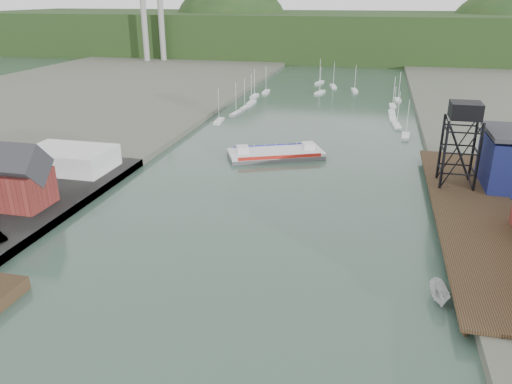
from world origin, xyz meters
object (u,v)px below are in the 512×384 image
at_px(harbor_building, 13,181).
at_px(lift_tower, 465,116).
at_px(motorboat, 440,294).
at_px(chain_ferry, 276,154).

relative_size(harbor_building, lift_tower, 0.76).
bearing_deg(motorboat, lift_tower, 75.63).
height_order(chain_ferry, motorboat, chain_ferry).
height_order(lift_tower, motorboat, lift_tower).
bearing_deg(harbor_building, chain_ferry, 48.49).
distance_m(lift_tower, motorboat, 42.55).
relative_size(harbor_building, chain_ferry, 0.50).
bearing_deg(chain_ferry, motorboat, -83.61).
bearing_deg(motorboat, harbor_building, 165.49).
xyz_separation_m(harbor_building, motorboat, (70.69, -11.48, -5.01)).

